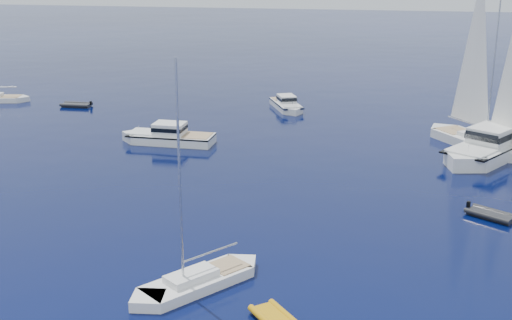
% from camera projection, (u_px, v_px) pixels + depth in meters
% --- Properties ---
extents(motor_cruiser_centre, '(10.00, 3.25, 2.61)m').
position_uv_depth(motor_cruiser_centre, '(168.00, 143.00, 65.92)').
color(motor_cruiser_centre, white).
rests_on(motor_cruiser_centre, ground).
extents(motor_cruiser_distant, '(11.04, 13.80, 3.61)m').
position_uv_depth(motor_cruiser_distant, '(488.00, 157.00, 61.36)').
color(motor_cruiser_distant, silver).
rests_on(motor_cruiser_distant, ground).
extents(motor_cruiser_horizon, '(5.55, 8.36, 2.11)m').
position_uv_depth(motor_cruiser_horizon, '(287.00, 109.00, 80.24)').
color(motor_cruiser_horizon, silver).
rests_on(motor_cruiser_horizon, ground).
extents(sailboat_fore, '(7.43, 8.66, 13.38)m').
position_uv_depth(sailboat_fore, '(197.00, 287.00, 37.54)').
color(sailboat_fore, white).
rests_on(sailboat_fore, ground).
extents(sailboat_sails_r, '(10.42, 12.85, 19.49)m').
position_uv_depth(sailboat_sails_r, '(475.00, 147.00, 64.71)').
color(sailboat_sails_r, silver).
rests_on(sailboat_sails_r, ground).
extents(tender_grey_near, '(3.98, 3.56, 0.95)m').
position_uv_depth(tender_grey_near, '(491.00, 218.00, 47.36)').
color(tender_grey_near, black).
rests_on(tender_grey_near, ground).
extents(tender_grey_far, '(3.80, 2.14, 0.95)m').
position_uv_depth(tender_grey_far, '(76.00, 107.00, 81.53)').
color(tender_grey_far, black).
rests_on(tender_grey_far, ground).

